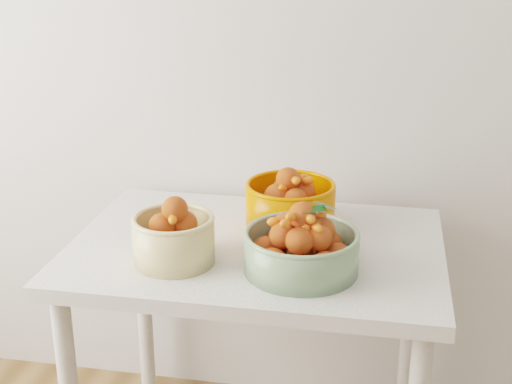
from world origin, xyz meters
TOP-DOWN VIEW (x-y plane):
  - table at (-0.20, 1.60)m, footprint 1.00×0.70m
  - bowl_cream at (-0.39, 1.45)m, footprint 0.25×0.25m
  - bowl_green at (-0.06, 1.46)m, footprint 0.31×0.31m
  - bowl_orange at (-0.13, 1.72)m, footprint 0.30×0.30m

SIDE VIEW (x-z plane):
  - table at x=-0.20m, z-range 0.28..1.03m
  - bowl_green at x=-0.06m, z-range 0.72..0.91m
  - bowl_cream at x=-0.39m, z-range 0.73..0.91m
  - bowl_orange at x=-0.13m, z-range 0.73..0.91m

